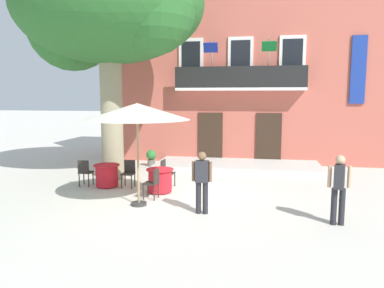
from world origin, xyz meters
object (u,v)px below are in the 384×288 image
cafe_chair_near_tree_1 (129,172)px  pedestrian_mid_plaza (339,186)px  pedestrian_near_entrance (202,179)px  plane_tree (107,11)px  cafe_table_near_tree (107,175)px  cafe_chair_middle_0 (166,171)px  ground_planter_left (151,157)px  cafe_chair_middle_1 (153,181)px  cafe_chair_near_tree_0 (85,171)px  cafe_umbrella (137,112)px  cafe_table_middle (160,180)px

cafe_chair_near_tree_1 → pedestrian_mid_plaza: size_ratio=0.54×
pedestrian_mid_plaza → pedestrian_near_entrance: bearing=175.4°
plane_tree → cafe_table_near_tree: (0.39, -1.33, -5.64)m
cafe_chair_middle_0 → ground_planter_left: 3.77m
cafe_chair_middle_0 → pedestrian_mid_plaza: (4.91, -2.88, 0.42)m
cafe_table_near_tree → pedestrian_mid_plaza: 7.35m
cafe_chair_middle_1 → pedestrian_mid_plaza: bearing=-15.6°
cafe_table_near_tree → cafe_chair_near_tree_0: (-0.75, -0.08, 0.14)m
cafe_chair_middle_1 → ground_planter_left: bearing=107.2°
cafe_table_near_tree → plane_tree: bearing=106.4°
cafe_chair_near_tree_0 → cafe_umbrella: bearing=-35.5°
cafe_table_near_tree → cafe_chair_middle_1: (1.95, -1.15, 0.14)m
cafe_table_near_tree → cafe_umbrella: (1.73, -1.85, 2.22)m
cafe_chair_near_tree_1 → pedestrian_near_entrance: 3.70m
cafe_umbrella → ground_planter_left: 6.20m
plane_tree → cafe_chair_middle_1: (2.34, -2.48, -5.51)m
pedestrian_mid_plaza → ground_planter_left: bearing=135.6°
cafe_table_near_tree → cafe_chair_near_tree_1: (0.75, 0.09, 0.14)m
pedestrian_near_entrance → pedestrian_mid_plaza: bearing=-4.6°
cafe_chair_middle_0 → cafe_table_near_tree: bearing=-169.6°
cafe_umbrella → pedestrian_near_entrance: cafe_umbrella is taller
cafe_umbrella → cafe_chair_middle_0: bearing=84.0°
pedestrian_near_entrance → cafe_chair_middle_1: bearing=145.8°
cafe_umbrella → plane_tree: bearing=123.8°
cafe_table_middle → pedestrian_near_entrance: bearing=-48.8°
plane_tree → pedestrian_near_entrance: 7.41m
cafe_table_near_tree → cafe_table_middle: same height
cafe_chair_near_tree_0 → pedestrian_mid_plaza: bearing=-17.8°
cafe_chair_middle_1 → cafe_chair_middle_0: bearing=89.5°
plane_tree → pedestrian_mid_plaza: (7.27, -3.85, -5.09)m
cafe_table_near_tree → cafe_chair_middle_1: cafe_chair_middle_1 is taller
cafe_table_near_tree → cafe_table_middle: (1.95, -0.39, 0.00)m
cafe_table_middle → plane_tree: bearing=143.7°
pedestrian_near_entrance → pedestrian_mid_plaza: (3.29, -0.27, 0.03)m
cafe_chair_middle_0 → cafe_umbrella: bearing=-96.0°
cafe_table_middle → pedestrian_near_entrance: pedestrian_near_entrance is taller
cafe_chair_near_tree_1 → pedestrian_near_entrance: bearing=-39.6°
cafe_table_near_tree → cafe_table_middle: size_ratio=1.00×
pedestrian_near_entrance → pedestrian_mid_plaza: size_ratio=0.97×
cafe_table_middle → cafe_chair_middle_0: 0.77m
pedestrian_mid_plaza → cafe_chair_middle_0: bearing=149.6°
cafe_table_near_tree → cafe_chair_near_tree_0: bearing=-174.1°
plane_tree → cafe_chair_near_tree_0: plane_tree is taller
cafe_table_near_tree → cafe_chair_middle_0: size_ratio=0.95×
plane_tree → cafe_chair_middle_1: plane_tree is taller
cafe_umbrella → pedestrian_mid_plaza: cafe_umbrella is taller
cafe_chair_near_tree_0 → ground_planter_left: (1.17, 3.88, -0.13)m
cafe_table_near_tree → cafe_chair_middle_1: 2.27m
cafe_umbrella → cafe_chair_near_tree_0: bearing=144.5°
cafe_chair_near_tree_0 → cafe_umbrella: size_ratio=0.31×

